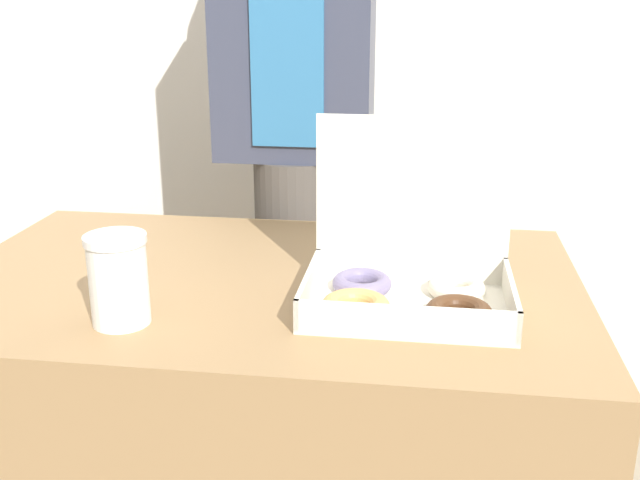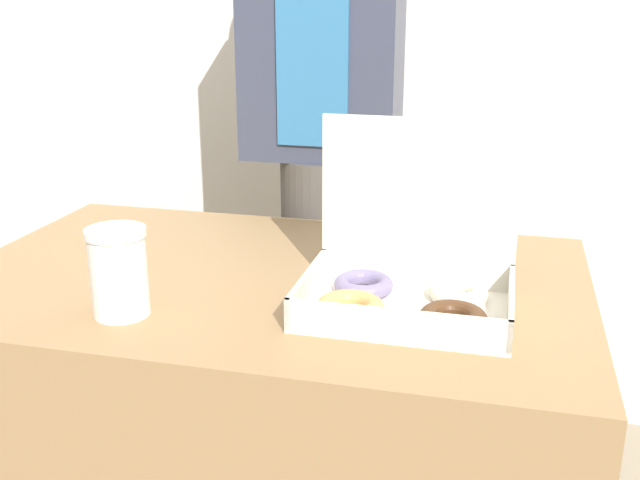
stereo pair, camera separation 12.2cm
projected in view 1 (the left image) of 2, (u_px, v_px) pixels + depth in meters
The scene contains 4 objects.
table at pixel (266, 458), 1.47m from camera, with size 1.14×0.72×0.76m.
donut_box at pixel (408, 278), 1.22m from camera, with size 0.33×0.24×0.30m.
coffee_cup at pixel (118, 279), 1.14m from camera, with size 0.09×0.09×0.14m.
person_customer at pixel (295, 127), 1.77m from camera, with size 0.36×0.22×1.67m.
Camera 1 is at (0.29, -1.23, 1.25)m, focal length 42.00 mm.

